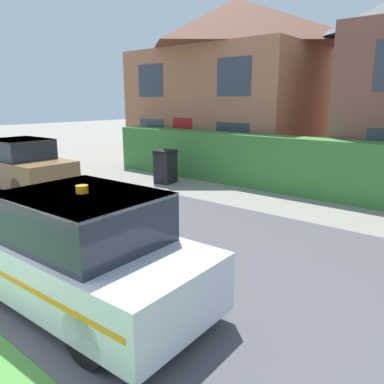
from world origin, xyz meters
The scene contains 6 objects.
road_strip centered at (0.00, 4.25, 0.01)m, with size 28.00×6.52×0.01m, color #4C4C51.
garden_hedge centered at (0.14, 10.07, 0.85)m, with size 15.54×0.89×1.70m, color #3D7F38.
police_car centered at (0.23, 2.09, 0.75)m, with size 4.35×1.89×1.70m.
neighbour_car_near centered at (-7.23, 4.96, 0.74)m, with size 4.38×1.74×1.60m.
house_left centered at (-5.00, 13.93, 3.57)m, with size 7.86×6.65×7.00m.
wheelie_bin centered at (-4.20, 8.57, 0.57)m, with size 0.71×0.79×1.13m.
Camera 1 is at (4.56, -0.62, 2.77)m, focal length 35.00 mm.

